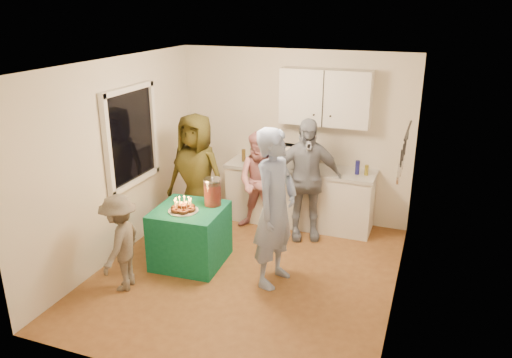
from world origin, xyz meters
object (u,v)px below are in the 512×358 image
(woman_back_center, at_px, (261,182))
(woman_back_right, at_px, (305,180))
(party_table, at_px, (190,236))
(punch_jar, at_px, (213,193))
(microwave, at_px, (297,157))
(man_birthday, at_px, (275,208))
(woman_back_left, at_px, (197,176))
(counter, at_px, (299,197))
(child_near_left, at_px, (120,243))

(woman_back_center, xyz_separation_m, woman_back_right, (0.67, -0.03, 0.13))
(party_table, distance_m, punch_jar, 0.64)
(microwave, relative_size, man_birthday, 0.28)
(punch_jar, height_order, woman_back_left, woman_back_left)
(counter, bearing_deg, woman_back_right, -65.59)
(microwave, height_order, man_birthday, man_birthday)
(microwave, relative_size, woman_back_right, 0.31)
(punch_jar, height_order, woman_back_right, woman_back_right)
(woman_back_left, bearing_deg, child_near_left, -90.09)
(counter, bearing_deg, man_birthday, -83.94)
(man_birthday, height_order, woman_back_right, man_birthday)
(woman_back_center, bearing_deg, party_table, -113.54)
(woman_back_left, height_order, woman_back_center, woman_back_left)
(punch_jar, bearing_deg, man_birthday, -17.02)
(microwave, distance_m, punch_jar, 1.62)
(child_near_left, bearing_deg, man_birthday, 104.67)
(punch_jar, xyz_separation_m, child_near_left, (-0.70, -1.06, -0.34))
(party_table, relative_size, man_birthday, 0.44)
(party_table, bearing_deg, woman_back_center, 67.96)
(party_table, bearing_deg, punch_jar, 43.51)
(punch_jar, relative_size, man_birthday, 0.18)
(woman_back_right, bearing_deg, woman_back_left, 174.16)
(woman_back_center, relative_size, child_near_left, 1.27)
(counter, relative_size, microwave, 4.08)
(child_near_left, bearing_deg, party_table, 140.41)
(punch_jar, relative_size, woman_back_center, 0.23)
(party_table, xyz_separation_m, man_birthday, (1.17, -0.07, 0.59))
(man_birthday, relative_size, woman_back_left, 1.07)
(microwave, bearing_deg, man_birthday, -78.85)
(counter, height_order, child_near_left, child_near_left)
(punch_jar, relative_size, child_near_left, 0.29)
(man_birthday, xyz_separation_m, woman_back_left, (-1.47, 0.89, -0.07))
(man_birthday, bearing_deg, woman_back_left, 69.98)
(punch_jar, bearing_deg, woman_back_right, 46.97)
(counter, height_order, microwave, microwave)
(microwave, relative_size, woman_back_left, 0.30)
(counter, relative_size, woman_back_right, 1.25)
(woman_back_right, height_order, child_near_left, woman_back_right)
(microwave, xyz_separation_m, child_near_left, (-1.40, -2.51, -0.47))
(counter, distance_m, child_near_left, 2.91)
(punch_jar, distance_m, man_birthday, 0.99)
(microwave, relative_size, punch_jar, 1.58)
(woman_back_left, bearing_deg, counter, 39.22)
(woman_back_left, height_order, child_near_left, woman_back_left)
(punch_jar, xyz_separation_m, woman_back_right, (0.95, 1.02, -0.05))
(party_table, distance_m, woman_back_center, 1.42)
(party_table, xyz_separation_m, child_near_left, (-0.47, -0.84, 0.21))
(counter, relative_size, party_table, 2.59)
(man_birthday, distance_m, woman_back_right, 1.31)
(woman_back_left, bearing_deg, woman_back_right, 21.48)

